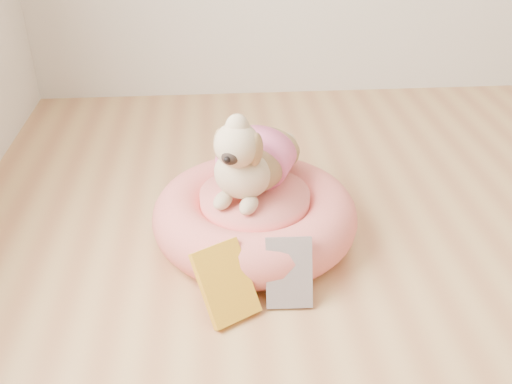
{
  "coord_description": "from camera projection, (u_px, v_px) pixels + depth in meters",
  "views": [
    {
      "loc": [
        -1.08,
        -0.7,
        1.14
      ],
      "look_at": [
        -0.96,
        0.85,
        0.21
      ],
      "focal_mm": 40.0,
      "sensor_mm": 36.0,
      "label": 1
    }
  ],
  "objects": [
    {
      "name": "pet_bed",
      "position": [
        255.0,
        216.0,
        1.92
      ],
      "size": [
        0.69,
        0.69,
        0.18
      ],
      "color": "#DE6856",
      "rests_on": "floor"
    },
    {
      "name": "dog",
      "position": [
        251.0,
        145.0,
        1.82
      ],
      "size": [
        0.45,
        0.51,
        0.32
      ],
      "primitive_type": null,
      "rotation": [
        0.0,
        0.0,
        -0.42
      ],
      "color": "brown",
      "rests_on": "pet_bed"
    },
    {
      "name": "book_yellow",
      "position": [
        226.0,
        283.0,
        1.6
      ],
      "size": [
        0.2,
        0.21,
        0.2
      ],
      "primitive_type": "cube",
      "rotation": [
        -0.64,
        0.0,
        0.51
      ],
      "color": "yellow",
      "rests_on": "floor"
    },
    {
      "name": "book_white",
      "position": [
        289.0,
        273.0,
        1.64
      ],
      "size": [
        0.14,
        0.12,
        0.19
      ],
      "primitive_type": "cube",
      "rotation": [
        -0.46,
        0.0,
        -0.04
      ],
      "color": "silver",
      "rests_on": "floor"
    }
  ]
}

